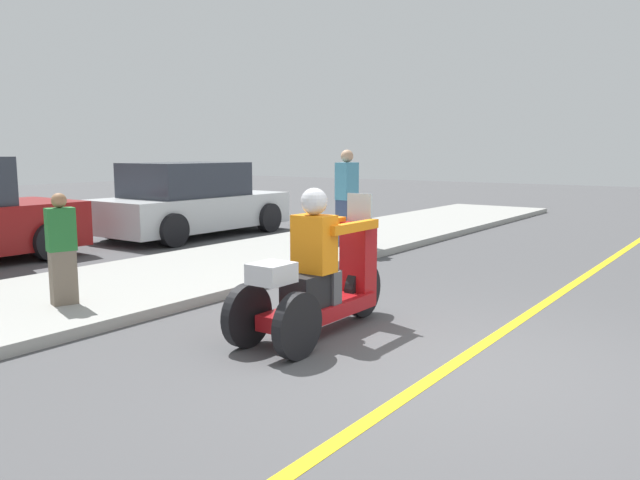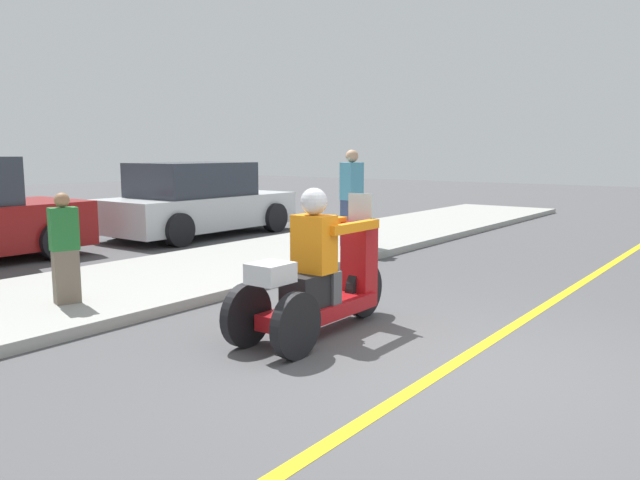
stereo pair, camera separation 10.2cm
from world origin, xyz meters
TOP-DOWN VIEW (x-y plane):
  - ground_plane at (0.00, 0.00)m, footprint 60.00×60.00m
  - lane_stripe at (0.16, 0.00)m, footprint 24.00×0.12m
  - sidewalk_strip at (0.00, 4.60)m, footprint 28.00×2.80m
  - motorcycle_trike at (0.16, 1.45)m, footprint 2.12×0.68m
  - spectator_far_back at (-0.90, 4.14)m, footprint 0.33×0.25m
  - spectator_mid_group at (4.48, 3.98)m, footprint 0.40×0.25m
  - parked_car_lot_left at (4.39, 7.84)m, footprint 4.23×2.02m

SIDE VIEW (x-z plane):
  - ground_plane at x=0.00m, z-range 0.00..0.00m
  - lane_stripe at x=0.16m, z-range 0.00..0.01m
  - sidewalk_strip at x=0.00m, z-range 0.00..0.12m
  - motorcycle_trike at x=0.16m, z-range -0.20..1.24m
  - spectator_far_back at x=-0.90m, z-range 0.10..1.32m
  - parked_car_lot_left at x=4.39m, z-range -0.05..1.50m
  - spectator_mid_group at x=4.48m, z-range 0.09..1.78m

